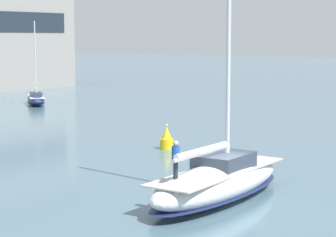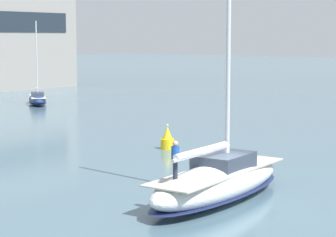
% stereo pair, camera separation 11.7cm
% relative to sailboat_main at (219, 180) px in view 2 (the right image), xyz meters
% --- Properties ---
extents(ground_plane, '(400.00, 400.00, 0.00)m').
position_rel_sailboat_main_xyz_m(ground_plane, '(-0.02, -0.00, -0.95)').
color(ground_plane, slate).
extents(sailboat_main, '(10.41, 3.87, 13.97)m').
position_rel_sailboat_main_xyz_m(sailboat_main, '(0.00, 0.00, 0.00)').
color(sailboat_main, silver).
rests_on(sailboat_main, ground).
extents(sailboat_moored_mid_channel, '(5.36, 6.50, 9.16)m').
position_rel_sailboat_main_xyz_m(sailboat_moored_mid_channel, '(21.87, 40.49, -0.33)').
color(sailboat_moored_mid_channel, navy).
rests_on(sailboat_moored_mid_channel, ground).
extents(channel_buoy, '(0.90, 0.90, 1.67)m').
position_rel_sailboat_main_xyz_m(channel_buoy, '(9.02, 10.72, -0.30)').
color(channel_buoy, yellow).
rests_on(channel_buoy, ground).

